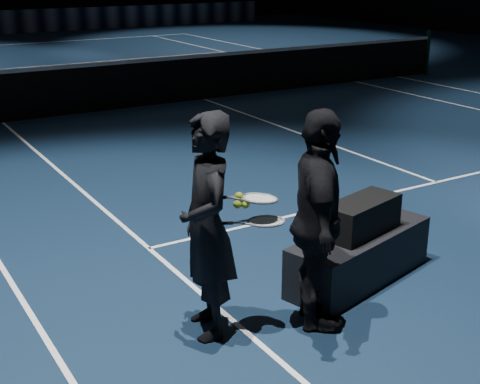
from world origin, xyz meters
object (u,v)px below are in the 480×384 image
at_px(racket_bag, 362,216).
at_px(player_a, 207,227).
at_px(player_bench, 359,256).
at_px(racket_upper, 259,199).
at_px(player_b, 318,222).
at_px(tennis_balls, 241,202).
at_px(racket_lower, 266,221).

height_order(racket_bag, player_a, player_a).
xyz_separation_m(player_bench, racket_upper, (-1.21, -0.19, 0.84)).
bearing_deg(player_a, racket_upper, 85.47).
height_order(player_b, tennis_balls, player_b).
distance_m(player_a, player_b, 0.85).
distance_m(player_bench, racket_lower, 1.38).
bearing_deg(tennis_balls, player_a, 157.07).
height_order(player_bench, player_a, player_a).
distance_m(racket_bag, tennis_balls, 1.44).
bearing_deg(racket_bag, racket_lower, 176.94).
height_order(player_a, racket_upper, player_a).
bearing_deg(player_b, racket_lower, 95.80).
bearing_deg(racket_upper, player_b, -9.08).
bearing_deg(player_b, player_bench, -33.50).
bearing_deg(racket_lower, player_b, 0.00).
relative_size(racket_bag, player_a, 0.44).
height_order(player_a, tennis_balls, player_a).
xyz_separation_m(racket_bag, racket_lower, (-1.18, -0.25, 0.28)).
bearing_deg(player_b, tennis_balls, 95.32).
xyz_separation_m(racket_upper, tennis_balls, (-0.15, 0.03, -0.01)).
xyz_separation_m(player_bench, player_a, (-1.60, -0.06, 0.65)).
height_order(racket_bag, racket_lower, racket_lower).
xyz_separation_m(racket_bag, tennis_balls, (-1.36, -0.16, 0.45)).
height_order(racket_bag, racket_upper, racket_upper).
xyz_separation_m(player_bench, tennis_balls, (-1.36, -0.16, 0.84)).
height_order(player_a, player_b, same).
bearing_deg(racket_lower, tennis_balls, 178.53).
distance_m(racket_bag, racket_lower, 1.24).
distance_m(player_bench, racket_upper, 1.49).
height_order(player_bench, tennis_balls, tennis_balls).
xyz_separation_m(racket_bag, player_a, (-1.60, -0.06, 0.26)).
bearing_deg(racket_bag, racket_upper, 174.06).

